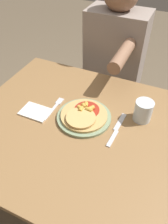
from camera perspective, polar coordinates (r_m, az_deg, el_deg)
name	(u,v)px	position (r m, az deg, el deg)	size (l,w,h in m)	color
ground_plane	(77,196)	(1.63, -1.91, -21.13)	(8.00, 8.00, 0.00)	brown
dining_table	(74,140)	(1.10, -2.65, -7.20)	(1.00, 0.89, 0.73)	olive
plate	(84,117)	(1.04, 0.00, -1.33)	(0.26, 0.26, 0.01)	gray
pizza	(84,115)	(1.02, -0.10, -0.73)	(0.22, 0.22, 0.04)	tan
fork	(55,107)	(1.11, -7.67, 1.26)	(0.03, 0.18, 0.00)	silver
knife	(116,130)	(1.00, 8.46, -4.61)	(0.03, 0.22, 0.00)	silver
drinking_glass	(143,111)	(1.04, 15.20, 0.29)	(0.08, 0.08, 0.10)	silver
napkin	(35,112)	(1.09, -12.56, 0.06)	(0.14, 0.10, 0.01)	silver
person_diner	(115,57)	(1.55, 8.04, 14.07)	(0.38, 0.52, 1.22)	#2D2D38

